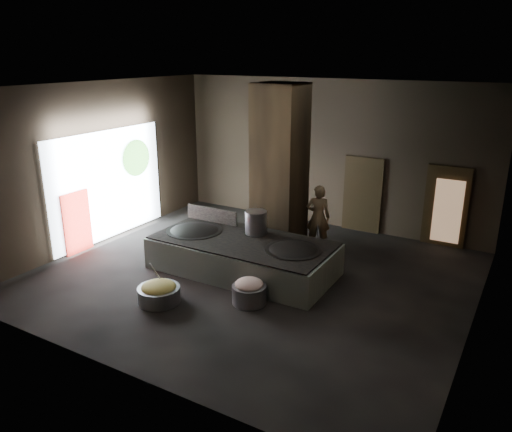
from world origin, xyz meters
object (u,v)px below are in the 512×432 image
Objects in this scene: wok_right at (293,253)px; cook at (318,217)px; wok_left at (194,233)px; stock_pot at (256,222)px; veg_basin at (159,294)px; hearth_platform at (243,256)px; meat_basin at (249,294)px.

cook is (-0.37, 2.32, 0.15)m from wok_right.
stock_pot reaches higher than wok_left.
stock_pot is 2.05m from cook.
stock_pot is 3.12m from veg_basin.
wok_left is at bearing 25.23° from cook.
stock_pot is at bearing 84.20° from hearth_platform.
wok_right is at bearing 76.18° from meat_basin.
stock_pot reaches higher than hearth_platform.
meat_basin is at bearing 28.67° from veg_basin.
hearth_platform is at bearing 47.92° from cook.
stock_pot is 2.33m from meat_basin.
stock_pot is (0.05, 0.55, 0.74)m from hearth_platform.
wok_left is 2.42× the size of stock_pot.
hearth_platform is 1.40m from wok_right.
hearth_platform reaches higher than meat_basin.
cook is (0.98, 2.37, 0.51)m from hearth_platform.
wok_left is at bearing -178.63° from hearth_platform.
hearth_platform is at bearing 1.97° from wok_left.
meat_basin is at bearing -54.36° from hearth_platform.
wok_right is 1.44m from stock_pot.
wok_left reaches higher than wok_right.
cook reaches higher than hearth_platform.
stock_pot is (1.50, 0.60, 0.38)m from wok_left.
cook reaches higher than stock_pot.
stock_pot is at bearing 74.66° from veg_basin.
veg_basin is (-0.79, -2.87, -0.96)m from stock_pot.
wok_right is 1.76× the size of meat_basin.
wok_right is (2.80, 0.10, 0.00)m from wok_left.
wok_left is 0.79× the size of cook.
meat_basin is (2.45, -1.32, -0.54)m from wok_left.
veg_basin is (-1.71, -4.68, -0.73)m from cook.
veg_basin is at bearing -72.52° from wok_left.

